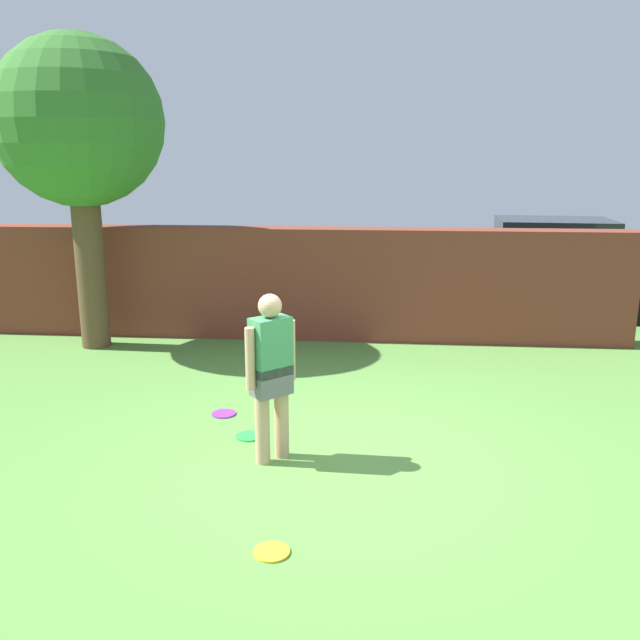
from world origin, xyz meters
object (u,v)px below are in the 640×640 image
at_px(frisbee_purple, 224,414).
at_px(frisbee_green, 249,436).
at_px(tree, 79,126).
at_px(person, 271,370).
at_px(car, 551,266).
at_px(frisbee_yellow, 272,552).

bearing_deg(frisbee_purple, frisbee_green, -55.51).
height_order(tree, person, tree).
bearing_deg(person, frisbee_purple, 80.67).
distance_m(car, frisbee_green, 7.68).
bearing_deg(person, frisbee_yellow, -124.58).
xyz_separation_m(car, frisbee_yellow, (-3.91, -8.23, -0.85)).
height_order(person, frisbee_green, person).
distance_m(tree, frisbee_yellow, 7.09).
distance_m(car, frisbee_purple, 7.47).
xyz_separation_m(frisbee_yellow, frisbee_green, (-0.56, 2.04, 0.00)).
distance_m(car, frisbee_yellow, 9.15).
bearing_deg(tree, frisbee_yellow, -55.80).
relative_size(person, frisbee_yellow, 6.00).
bearing_deg(frisbee_purple, frisbee_yellow, -69.83).
bearing_deg(frisbee_green, car, 54.13).
relative_size(frisbee_yellow, frisbee_purple, 1.00).
bearing_deg(frisbee_yellow, tree, 124.20).
height_order(car, frisbee_purple, car).
bearing_deg(person, car, 14.86).
bearing_deg(car, tree, -154.51).
bearing_deg(car, frisbee_yellow, -111.88).
distance_m(frisbee_green, frisbee_purple, 0.71).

